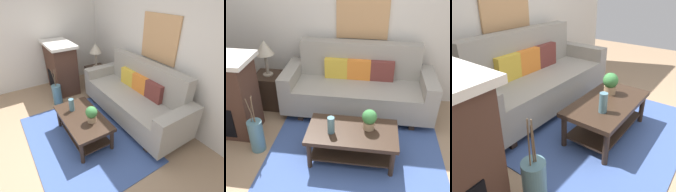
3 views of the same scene
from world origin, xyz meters
The scene contains 19 objects.
ground_plane centered at (0.00, 0.00, 0.00)m, with size 8.87×8.87×0.00m, color #9E7F60.
wall_back centered at (0.00, 2.14, 1.35)m, with size 4.87×0.10×2.70m, color silver.
wall_left centered at (-2.49, 0.54, 1.35)m, with size 0.10×5.09×2.70m, color silver.
area_rug centered at (0.00, 0.50, 0.01)m, with size 2.25×1.66×0.01m, color #3D5693.
couch centered at (-0.05, 1.60, 0.43)m, with size 2.27×0.84×1.08m.
throw_pillow_mustard centered at (-0.41, 1.72, 0.68)m, with size 0.36×0.12×0.32m, color gold.
throw_pillow_orange centered at (-0.05, 1.72, 0.68)m, with size 0.36×0.12×0.32m, color orange.
throw_pillow_maroon centered at (0.30, 1.72, 0.68)m, with size 0.36×0.12×0.32m, color brown.
coffee_table centered at (-0.04, 0.52, 0.31)m, with size 1.10×0.60×0.43m.
tabletop_vase centered at (-0.29, 0.45, 0.54)m, with size 0.09×0.09×0.22m, color slate.
potted_plant_tabletop centered at (0.16, 0.59, 0.57)m, with size 0.18×0.18×0.26m.
side_table centered at (-1.49, 1.57, 0.28)m, with size 0.44×0.44×0.56m, color #332319.
table_lamp centered at (-1.49, 1.57, 0.99)m, with size 0.28×0.28×0.57m.
fireplace centered at (-1.89, 0.84, 0.59)m, with size 1.02×0.58×1.16m.
floor_vase centered at (-1.28, 0.49, 0.23)m, with size 0.19×0.19×0.45m, color slate.
floor_vase_branch_a centered at (-1.26, 0.49, 0.63)m, with size 0.01×0.01×0.36m, color brown.
floor_vase_branch_b centered at (-1.29, 0.51, 0.63)m, with size 0.01×0.01×0.36m, color brown.
floor_vase_branch_c centered at (-1.29, 0.47, 0.63)m, with size 0.01×0.01×0.36m, color brown.
framed_painting centered at (-0.05, 2.07, 1.46)m, with size 0.81×0.03×0.79m, color tan.
Camera 1 is at (2.19, -0.35, 2.20)m, focal length 29.20 mm.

